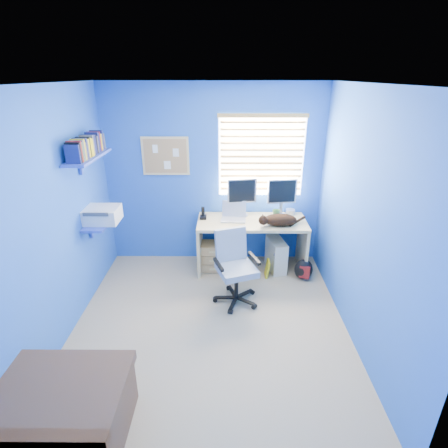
{
  "coord_description": "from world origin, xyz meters",
  "views": [
    {
      "loc": [
        0.17,
        -3.12,
        2.57
      ],
      "look_at": [
        0.15,
        0.65,
        0.95
      ],
      "focal_mm": 28.0,
      "sensor_mm": 36.0,
      "label": 1
    }
  ],
  "objects_px": {
    "cat": "(280,220)",
    "office_chair": "(235,276)",
    "laptop": "(234,212)",
    "desk": "(251,245)",
    "tower_pc": "(276,255)"
  },
  "relations": [
    {
      "from": "cat",
      "to": "office_chair",
      "type": "height_order",
      "value": "cat"
    },
    {
      "from": "laptop",
      "to": "office_chair",
      "type": "height_order",
      "value": "laptop"
    },
    {
      "from": "desk",
      "to": "cat",
      "type": "distance_m",
      "value": 0.59
    },
    {
      "from": "tower_pc",
      "to": "office_chair",
      "type": "height_order",
      "value": "office_chair"
    },
    {
      "from": "laptop",
      "to": "cat",
      "type": "distance_m",
      "value": 0.63
    },
    {
      "from": "laptop",
      "to": "cat",
      "type": "bearing_deg",
      "value": -11.71
    },
    {
      "from": "desk",
      "to": "tower_pc",
      "type": "relative_size",
      "value": 3.28
    },
    {
      "from": "cat",
      "to": "office_chair",
      "type": "xyz_separation_m",
      "value": [
        -0.6,
        -0.6,
        -0.49
      ]
    },
    {
      "from": "desk",
      "to": "cat",
      "type": "xyz_separation_m",
      "value": [
        0.36,
        -0.16,
        0.45
      ]
    },
    {
      "from": "tower_pc",
      "to": "office_chair",
      "type": "xyz_separation_m",
      "value": [
        -0.6,
        -0.74,
        0.11
      ]
    },
    {
      "from": "office_chair",
      "to": "cat",
      "type": "bearing_deg",
      "value": 45.2
    },
    {
      "from": "cat",
      "to": "office_chair",
      "type": "distance_m",
      "value": 0.98
    },
    {
      "from": "cat",
      "to": "tower_pc",
      "type": "relative_size",
      "value": 0.97
    },
    {
      "from": "desk",
      "to": "tower_pc",
      "type": "distance_m",
      "value": 0.38
    },
    {
      "from": "desk",
      "to": "tower_pc",
      "type": "height_order",
      "value": "desk"
    }
  ]
}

